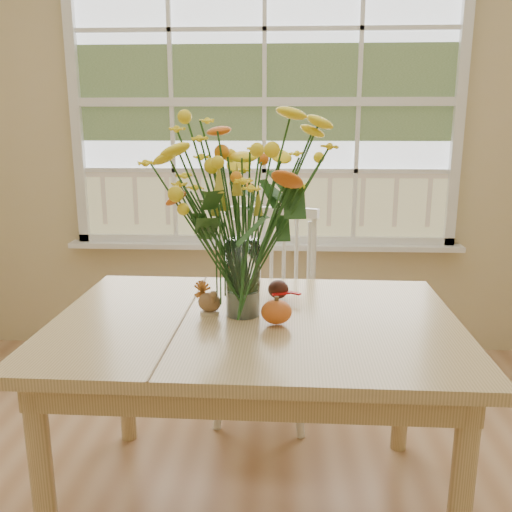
{
  "coord_description": "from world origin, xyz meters",
  "views": [
    {
      "loc": [
        0.12,
        -1.08,
        1.42
      ],
      "look_at": [
        0.03,
        0.73,
        0.98
      ],
      "focal_mm": 38.0,
      "sensor_mm": 36.0,
      "label": 1
    }
  ],
  "objects": [
    {
      "name": "wall_back",
      "position": [
        0.0,
        2.25,
        1.35
      ],
      "size": [
        4.0,
        0.02,
        2.7
      ],
      "primitive_type": "cube",
      "color": "beige",
      "rests_on": "floor"
    },
    {
      "name": "window",
      "position": [
        0.0,
        2.21,
        1.53
      ],
      "size": [
        2.42,
        0.12,
        1.74
      ],
      "color": "silver",
      "rests_on": "wall_back"
    },
    {
      "name": "dining_table",
      "position": [
        0.03,
        0.71,
        0.67
      ],
      "size": [
        1.43,
        1.03,
        0.76
      ],
      "rotation": [
        0.0,
        0.0,
        -0.01
      ],
      "color": "tan",
      "rests_on": "floor"
    },
    {
      "name": "windsor_chair",
      "position": [
        0.05,
        1.47,
        0.56
      ],
      "size": [
        0.52,
        0.5,
        1.0
      ],
      "rotation": [
        0.0,
        0.0,
        -0.14
      ],
      "color": "white",
      "rests_on": "floor"
    },
    {
      "name": "flower_vase",
      "position": [
        -0.02,
        0.75,
        1.16
      ],
      "size": [
        0.57,
        0.57,
        0.68
      ],
      "color": "white",
      "rests_on": "dining_table"
    },
    {
      "name": "pumpkin",
      "position": [
        0.1,
        0.65,
        0.8
      ],
      "size": [
        0.11,
        0.11,
        0.08
      ],
      "primitive_type": "ellipsoid",
      "color": "#C34816",
      "rests_on": "dining_table"
    },
    {
      "name": "turkey_figurine",
      "position": [
        -0.14,
        0.75,
        0.8
      ],
      "size": [
        0.1,
        0.09,
        0.11
      ],
      "rotation": [
        0.0,
        0.0,
        -0.34
      ],
      "color": "#CCB78C",
      "rests_on": "dining_table"
    },
    {
      "name": "dark_gourd",
      "position": [
        0.1,
        0.93,
        0.79
      ],
      "size": [
        0.13,
        0.09,
        0.07
      ],
      "color": "#38160F",
      "rests_on": "dining_table"
    }
  ]
}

